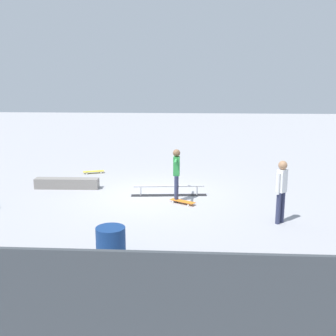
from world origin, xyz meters
The scene contains 9 objects.
ground_plane centered at (0.00, 0.00, 0.00)m, with size 60.00×60.00×0.00m, color #9E9EA3.
grind_rail centered at (-0.48, -0.05, 0.14)m, with size 2.40×0.46×0.33m.
skate_ledge centered at (3.00, -0.69, 0.17)m, with size 2.13×0.37×0.35m, color gray.
skater_main centered at (-0.74, 0.58, 0.93)m, with size 0.22×1.28×1.59m.
skateboard_main centered at (-0.93, 0.81, 0.07)m, with size 0.78×0.59×0.09m.
bystander_white_shirt centered at (-3.47, 2.31, 0.92)m, with size 0.32×0.31×1.63m.
loose_skateboard_yellow centered at (2.63, -2.94, 0.07)m, with size 0.82×0.45×0.09m.
trash_bin centered at (0.38, 5.03, 0.40)m, with size 0.58×0.58×0.80m, color navy.
back_fence centered at (0.00, 8.64, 0.96)m, with size 24.00×0.06×1.92m, color #383D42.
Camera 1 is at (-1.21, 12.66, 3.70)m, focal length 44.69 mm.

